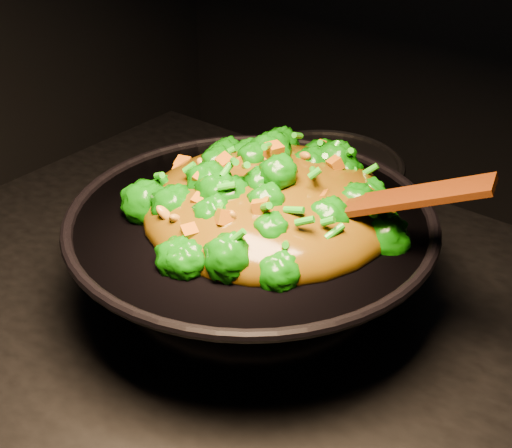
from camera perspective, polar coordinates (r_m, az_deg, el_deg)
The scene contains 4 objects.
wok at distance 0.91m, azimuth -0.39°, elevation -2.80°, with size 0.44×0.44×0.12m, color black, non-canonical shape.
stir_fry at distance 0.86m, azimuth 1.09°, elevation 4.04°, with size 0.31×0.31×0.11m, color #0E5E06, non-canonical shape.
spatula at distance 0.81m, azimuth 8.53°, elevation 1.57°, with size 0.29×0.04×0.01m, color #3A1607.
back_pot at distance 1.05m, azimuth 5.42°, elevation 2.04°, with size 0.21×0.21×0.12m, color black.
Camera 1 is at (0.39, -0.52, 1.48)m, focal length 50.00 mm.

